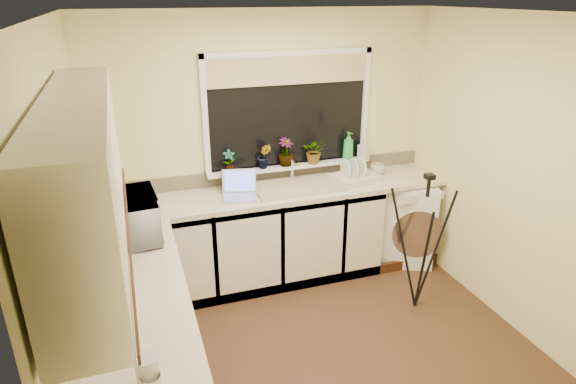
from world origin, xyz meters
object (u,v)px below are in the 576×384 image
at_px(laptop, 239,190).
at_px(plant_d, 315,151).
at_px(microwave, 131,217).
at_px(cup_left, 151,384).
at_px(dish_rack, 355,178).
at_px(plant_c, 286,152).
at_px(soap_bottle_green, 348,146).
at_px(glass_jug, 148,372).
at_px(cup_back, 377,169).
at_px(plant_b, 264,156).
at_px(washing_machine, 401,219).
at_px(soap_bottle_clear, 364,148).
at_px(kettle, 144,229).
at_px(plant_a, 229,161).
at_px(tripod, 422,244).
at_px(steel_jar, 127,293).

height_order(laptop, plant_d, plant_d).
relative_size(microwave, cup_left, 5.67).
relative_size(dish_rack, microwave, 0.74).
relative_size(plant_c, soap_bottle_green, 0.98).
distance_m(laptop, soap_bottle_green, 1.19).
bearing_deg(glass_jug, cup_back, 42.92).
bearing_deg(laptop, plant_b, 49.69).
distance_m(washing_machine, soap_bottle_clear, 0.84).
xyz_separation_m(plant_c, cup_back, (0.90, -0.14, -0.23)).
xyz_separation_m(laptop, plant_b, (0.30, 0.22, 0.21)).
relative_size(laptop, cup_left, 3.64).
xyz_separation_m(glass_jug, microwave, (-0.01, 1.56, 0.08)).
bearing_deg(plant_d, microwave, -157.13).
distance_m(kettle, plant_a, 1.20).
distance_m(dish_rack, soap_bottle_green, 0.33).
xyz_separation_m(washing_machine, plant_c, (-1.16, 0.25, 0.76)).
relative_size(tripod, plant_d, 5.11).
bearing_deg(tripod, microwave, 166.42).
distance_m(tripod, plant_c, 1.48).
height_order(plant_a, cup_back, plant_a).
bearing_deg(plant_c, laptop, -155.34).
bearing_deg(plant_b, plant_c, 3.15).
height_order(steel_jar, soap_bottle_clear, soap_bottle_clear).
height_order(tripod, soap_bottle_clear, soap_bottle_clear).
bearing_deg(soap_bottle_green, plant_c, 178.72).
distance_m(plant_c, cup_left, 2.76).
bearing_deg(soap_bottle_clear, dish_rack, -132.51).
relative_size(soap_bottle_clear, cup_back, 1.43).
xyz_separation_m(washing_machine, soap_bottle_green, (-0.52, 0.24, 0.76)).
relative_size(washing_machine, kettle, 3.92).
bearing_deg(kettle, cup_back, 17.94).
xyz_separation_m(kettle, microwave, (-0.08, 0.13, 0.05)).
height_order(steel_jar, cup_back, steel_jar).
distance_m(kettle, dish_rack, 2.08).
relative_size(plant_a, cup_left, 2.09).
relative_size(plant_d, soap_bottle_green, 0.89).
bearing_deg(microwave, cup_left, 176.33).
bearing_deg(soap_bottle_clear, microwave, -162.23).
height_order(washing_machine, plant_a, plant_a).
bearing_deg(plant_d, laptop, -164.99).
bearing_deg(tripod, glass_jug, -156.80).
distance_m(dish_rack, glass_jug, 2.92).
height_order(plant_b, cup_left, plant_b).
height_order(plant_a, soap_bottle_clear, plant_a).
bearing_deg(plant_b, soap_bottle_green, -0.17).
bearing_deg(plant_a, soap_bottle_clear, -0.85).
bearing_deg(microwave, kettle, -152.41).
xyz_separation_m(plant_d, cup_left, (-1.70, -2.33, -0.22)).
height_order(soap_bottle_green, soap_bottle_clear, soap_bottle_green).
bearing_deg(soap_bottle_green, soap_bottle_clear, -5.54).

